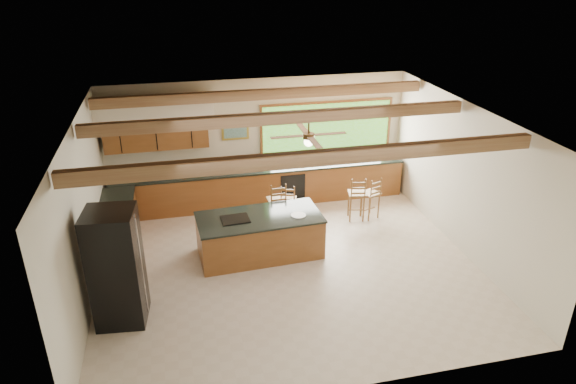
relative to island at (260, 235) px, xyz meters
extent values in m
plane|color=beige|center=(0.47, -0.57, -0.43)|extent=(7.20, 7.20, 0.00)
cube|color=beige|center=(0.47, 2.68, 1.07)|extent=(7.20, 0.04, 3.00)
cube|color=beige|center=(0.47, -3.82, 1.07)|extent=(7.20, 0.04, 3.00)
cube|color=beige|center=(-3.13, -0.57, 1.07)|extent=(0.04, 6.50, 3.00)
cube|color=beige|center=(4.07, -0.57, 1.07)|extent=(0.04, 6.50, 3.00)
cube|color=#98694C|center=(0.47, -0.57, 2.57)|extent=(7.20, 6.50, 0.04)
cube|color=#937349|center=(0.47, -2.17, 2.43)|extent=(7.10, 0.15, 0.22)
cube|color=#937349|center=(0.47, -0.07, 2.43)|extent=(7.10, 0.15, 0.22)
cube|color=#937349|center=(0.47, 1.73, 2.43)|extent=(7.10, 0.15, 0.22)
cube|color=brown|center=(-1.88, 2.49, 1.47)|extent=(2.30, 0.35, 0.70)
cube|color=#F0E6D0|center=(-1.88, 2.42, 2.07)|extent=(2.60, 0.50, 0.48)
cylinder|color=#FFEABF|center=(-2.58, 2.42, 1.84)|extent=(0.10, 0.10, 0.01)
cylinder|color=#FFEABF|center=(-1.18, 2.42, 1.84)|extent=(0.10, 0.10, 0.01)
cube|color=#6EC145|center=(2.17, 2.65, 1.24)|extent=(3.20, 0.04, 1.30)
cube|color=#B09936|center=(-0.08, 2.65, 1.42)|extent=(0.64, 0.03, 0.54)
cube|color=#3E7050|center=(-0.08, 2.63, 1.42)|extent=(0.54, 0.01, 0.44)
cube|color=brown|center=(0.47, 2.34, 0.01)|extent=(7.00, 0.65, 0.88)
cube|color=black|center=(0.47, 2.34, 0.47)|extent=(7.04, 0.69, 0.04)
cube|color=brown|center=(-2.79, 0.78, 0.01)|extent=(0.65, 2.35, 0.88)
cube|color=black|center=(-2.79, 0.78, 0.47)|extent=(0.69, 2.39, 0.04)
cube|color=black|center=(1.17, 2.01, -0.01)|extent=(0.60, 0.02, 0.78)
cube|color=silver|center=(0.47, 2.34, 0.47)|extent=(0.50, 0.38, 0.03)
cylinder|color=silver|center=(0.47, 2.54, 0.64)|extent=(0.03, 0.03, 0.30)
cylinder|color=silver|center=(0.47, 2.44, 0.77)|extent=(0.03, 0.20, 0.03)
cylinder|color=white|center=(-1.87, 2.26, 0.65)|extent=(0.13, 0.13, 0.32)
cylinder|color=#1D3D18|center=(-2.39, 2.44, 0.59)|extent=(0.06, 0.06, 0.20)
cylinder|color=#1D3D18|center=(-2.28, 2.50, 0.59)|extent=(0.05, 0.05, 0.19)
cube|color=black|center=(3.22, 2.42, 0.53)|extent=(0.20, 0.17, 0.08)
cube|color=brown|center=(0.00, 0.00, -0.02)|extent=(2.48, 1.25, 0.82)
cube|color=black|center=(0.00, 0.00, 0.41)|extent=(2.52, 1.29, 0.04)
cube|color=black|center=(-0.48, -0.03, 0.44)|extent=(0.56, 0.46, 0.02)
cylinder|color=white|center=(0.77, -0.13, 0.43)|extent=(0.30, 0.30, 0.01)
cube|color=black|center=(-2.58, -1.51, 0.57)|extent=(0.85, 0.83, 2.00)
cube|color=silver|center=(-2.19, -1.51, 0.57)|extent=(0.03, 0.06, 1.84)
cube|color=brown|center=(0.57, 1.03, 0.25)|extent=(0.42, 0.42, 0.04)
cylinder|color=brown|center=(0.41, 0.87, -0.10)|extent=(0.04, 0.04, 0.65)
cylinder|color=brown|center=(0.72, 0.87, -0.10)|extent=(0.04, 0.04, 0.65)
cylinder|color=brown|center=(0.41, 1.19, -0.10)|extent=(0.04, 0.04, 0.65)
cylinder|color=brown|center=(0.72, 1.19, -0.10)|extent=(0.04, 0.04, 0.65)
cube|color=brown|center=(0.84, 1.12, 0.18)|extent=(0.45, 0.45, 0.04)
cylinder|color=brown|center=(0.70, 0.98, -0.13)|extent=(0.03, 0.03, 0.59)
cylinder|color=brown|center=(0.99, 0.98, -0.13)|extent=(0.03, 0.03, 0.59)
cylinder|color=brown|center=(0.70, 1.26, -0.13)|extent=(0.03, 0.03, 0.59)
cylinder|color=brown|center=(0.99, 1.26, -0.13)|extent=(0.03, 0.03, 0.59)
cube|color=brown|center=(2.76, 1.03, 0.18)|extent=(0.47, 0.47, 0.04)
cylinder|color=brown|center=(2.62, 0.89, -0.13)|extent=(0.03, 0.03, 0.59)
cylinder|color=brown|center=(2.90, 0.89, -0.13)|extent=(0.03, 0.03, 0.59)
cylinder|color=brown|center=(2.62, 1.17, -0.13)|extent=(0.03, 0.03, 0.59)
cylinder|color=brown|center=(2.90, 1.17, -0.13)|extent=(0.03, 0.03, 0.59)
cube|color=brown|center=(2.42, 1.03, 0.21)|extent=(0.45, 0.45, 0.04)
cylinder|color=brown|center=(2.27, 0.88, -0.12)|extent=(0.04, 0.04, 0.62)
cylinder|color=brown|center=(2.57, 0.88, -0.12)|extent=(0.04, 0.04, 0.62)
cylinder|color=brown|center=(2.27, 1.18, -0.12)|extent=(0.04, 0.04, 0.62)
cylinder|color=brown|center=(2.57, 1.18, -0.12)|extent=(0.04, 0.04, 0.62)
camera|label=1|loc=(-1.45, -8.90, 5.11)|focal=32.00mm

